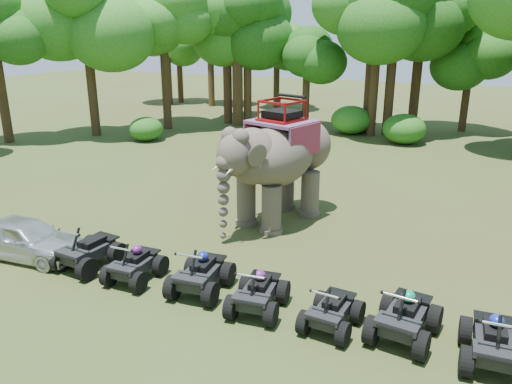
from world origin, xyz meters
TOP-DOWN VIEW (x-y plane):
  - ground at (0.00, 0.00)m, footprint 110.00×110.00m
  - elephant at (-0.25, 3.89)m, footprint 3.88×5.73m
  - parked_car at (-6.18, -2.04)m, footprint 3.75×1.69m
  - atv_0 at (-3.98, -1.83)m, footprint 1.53×1.96m
  - atv_1 at (-2.28, -1.97)m, footprint 1.20×1.64m
  - atv_2 at (-0.30, -1.81)m, footprint 1.43×1.88m
  - atv_3 at (1.45, -2.08)m, footprint 1.37×1.79m
  - atv_4 at (3.31, -2.11)m, footprint 1.31×1.69m
  - atv_5 at (4.90, -1.85)m, footprint 1.59×2.01m
  - atv_6 at (6.72, -2.09)m, footprint 1.35×1.81m
  - tree_0 at (0.00, 20.28)m, footprint 6.28×6.28m
  - tree_1 at (5.42, 23.99)m, footprint 4.60×4.60m
  - tree_22 at (-16.44, 13.35)m, footprint 6.49×6.49m
  - tree_23 at (-13.35, 17.07)m, footprint 6.26×6.26m
  - tree_24 at (-9.46, 20.02)m, footprint 6.47×6.47m
  - tree_25 at (-4.68, 21.01)m, footprint 4.57×4.57m
  - tree_26 at (-10.43, 20.56)m, footprint 7.42×7.42m
  - tree_28 at (-8.87, 20.59)m, footprint 6.08×6.08m
  - tree_29 at (-19.52, 27.05)m, footprint 6.14×6.14m
  - tree_30 at (-15.45, 27.52)m, footprint 5.92×5.92m
  - tree_31 at (-19.21, 28.50)m, footprint 4.95×4.95m
  - tree_33 at (0.91, 20.85)m, footprint 7.00×7.00m
  - tree_34 at (-0.44, 21.02)m, footprint 6.25×6.25m
  - tree_35 at (-9.32, 20.09)m, footprint 6.15×6.15m
  - tree_37 at (2.28, 22.85)m, footprint 7.54×7.54m
  - tree_39 at (-9.59, 28.28)m, footprint 4.97×4.97m

SIDE VIEW (x-z plane):
  - ground at x=0.00m, z-range 0.00..0.00m
  - atv_4 at x=3.31m, z-range 0.00..1.17m
  - atv_1 at x=-2.28m, z-range 0.00..1.21m
  - parked_car at x=-6.18m, z-range 0.00..1.25m
  - atv_3 at x=1.45m, z-range 0.00..1.25m
  - atv_6 at x=6.72m, z-range 0.00..1.31m
  - atv_2 at x=-0.30m, z-range 0.00..1.33m
  - atv_0 at x=-3.98m, z-range 0.00..1.35m
  - atv_5 at x=4.90m, z-range 0.00..1.36m
  - elephant at x=-0.25m, z-range 0.00..4.43m
  - tree_25 at x=-4.68m, z-range 0.00..6.53m
  - tree_1 at x=5.42m, z-range 0.00..6.57m
  - tree_31 at x=-19.21m, z-range 0.00..7.07m
  - tree_39 at x=-9.59m, z-range 0.00..7.10m
  - tree_30 at x=-15.45m, z-range 0.00..8.45m
  - tree_28 at x=-8.87m, z-range 0.00..8.69m
  - tree_29 at x=-19.52m, z-range 0.00..8.77m
  - tree_35 at x=-9.32m, z-range 0.00..8.78m
  - tree_34 at x=-0.44m, z-range 0.00..8.93m
  - tree_23 at x=-13.35m, z-range 0.00..8.94m
  - tree_0 at x=0.00m, z-range 0.00..8.97m
  - tree_24 at x=-9.46m, z-range 0.00..9.25m
  - tree_22 at x=-16.44m, z-range 0.00..9.28m
  - tree_33 at x=0.91m, z-range 0.00..10.00m
  - tree_26 at x=-10.43m, z-range 0.00..10.59m
  - tree_37 at x=2.28m, z-range 0.00..10.76m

